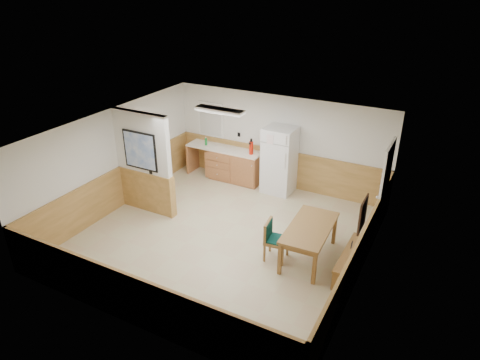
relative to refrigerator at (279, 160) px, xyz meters
The scene contains 20 objects.
ground 2.78m from the refrigerator, 93.99° to the right, with size 6.00×6.00×0.00m, color #C7BA8E.
ceiling 3.09m from the refrigerator, 93.99° to the right, with size 6.00×6.00×0.02m, color silver.
back_wall 0.55m from the refrigerator, 116.37° to the left, with size 6.00×0.02×2.50m, color white.
right_wall 3.87m from the refrigerator, 43.04° to the right, with size 0.02×6.00×2.50m, color white.
left_wall 4.15m from the refrigerator, 140.44° to the right, with size 0.02×6.00×2.50m, color white.
wainscot_back 0.55m from the refrigerator, 117.66° to the left, with size 6.00×0.04×1.00m, color tan.
wainscot_right 3.86m from the refrigerator, 43.24° to the right, with size 0.04×6.00×1.00m, color tan.
wainscot_left 4.13m from the refrigerator, 140.26° to the right, with size 0.04×6.00×1.00m, color tan.
partition_wall 3.46m from the refrigerator, 134.98° to the right, with size 1.50×0.20×2.50m.
kitchen_counter 1.46m from the refrigerator, behind, with size 2.20×0.61×1.00m.
exterior_door 2.88m from the refrigerator, 14.71° to the right, with size 0.07×1.02×2.15m.
kitchen_window 2.40m from the refrigerator, behind, with size 0.80×0.04×1.00m.
wall_painting 4.09m from the refrigerator, 46.48° to the right, with size 0.04×0.50×0.60m.
fluorescent_fixture 2.27m from the refrigerator, 126.49° to the right, with size 1.20×0.30×0.09m.
refrigerator is the anchor object (origin of this frame).
dining_table 3.04m from the refrigerator, 55.09° to the right, with size 0.87×1.64×0.75m.
dining_bench 3.68m from the refrigerator, 44.10° to the right, with size 0.34×1.47×0.45m.
dining_chair 3.04m from the refrigerator, 69.11° to the right, with size 0.65×0.48×0.85m.
fire_extinguisher 0.85m from the refrigerator, behind, with size 0.14×0.14×0.44m.
soap_bottle 2.26m from the refrigerator, behind, with size 0.07×0.07×0.21m, color #188531.
Camera 1 is at (4.07, -6.90, 5.29)m, focal length 32.00 mm.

